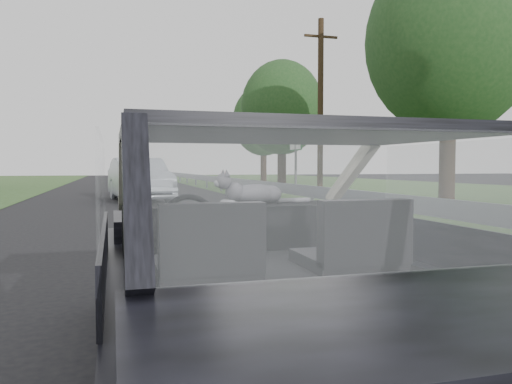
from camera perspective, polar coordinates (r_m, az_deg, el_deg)
ground at (r=3.10m, az=1.36°, el=-21.09°), size 140.00×140.00×0.00m
subject_car at (r=2.88m, az=1.37°, el=-7.79°), size 1.80×4.00×1.45m
dashboard at (r=3.45m, az=-1.73°, el=-3.89°), size 1.58×0.45×0.30m
driver_seat at (r=2.48m, az=-5.49°, el=-5.91°), size 0.50×0.72×0.42m
passenger_seat at (r=2.74m, az=11.27°, el=-5.11°), size 0.50×0.72×0.42m
steering_wheel at (r=3.08m, az=-7.61°, el=-3.44°), size 0.36×0.36×0.04m
cat at (r=3.49m, az=-0.14°, el=-0.06°), size 0.55×0.27×0.24m
guardrail at (r=13.72m, az=6.02°, el=0.09°), size 0.05×90.00×0.32m
other_car at (r=18.54m, az=-13.18°, el=1.41°), size 2.50×4.98×1.57m
highway_sign at (r=21.46m, az=4.56°, el=2.99°), size 0.24×1.03×2.56m
utility_pole at (r=22.31m, az=7.38°, el=9.56°), size 0.33×0.33×7.67m
tree_1 at (r=18.38m, az=21.17°, el=12.04°), size 7.31×7.31×8.45m
tree_2 at (r=28.96m, az=2.98°, el=7.53°), size 6.04×6.04×7.14m
tree_3 at (r=42.66m, az=0.87°, el=6.60°), size 6.54×6.54×7.94m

